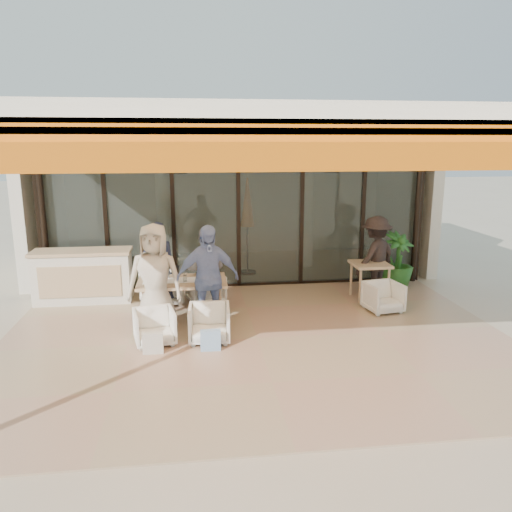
{
  "coord_description": "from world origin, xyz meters",
  "views": [
    {
      "loc": [
        -0.96,
        -7.32,
        3.05
      ],
      "look_at": [
        0.1,
        0.9,
        1.15
      ],
      "focal_mm": 35.0,
      "sensor_mm": 36.0,
      "label": 1
    }
  ],
  "objects_px": {
    "diner_cream": "(155,279)",
    "potted_palm": "(397,261)",
    "chair_near_right": "(209,322)",
    "diner_navy": "(158,269)",
    "standing_woman": "(375,257)",
    "side_chair": "(383,296)",
    "chair_near_left": "(154,325)",
    "diner_periwinkle": "(207,278)",
    "side_table": "(370,268)",
    "chair_far_left": "(161,288)",
    "host_counter": "(83,276)",
    "diner_grey": "(206,270)",
    "chair_far_right": "(206,287)",
    "dining_table": "(182,283)"
  },
  "relations": [
    {
      "from": "diner_cream",
      "to": "potted_palm",
      "type": "bearing_deg",
      "value": 31.24
    },
    {
      "from": "chair_near_right",
      "to": "diner_navy",
      "type": "relative_size",
      "value": 0.38
    },
    {
      "from": "standing_woman",
      "to": "side_chair",
      "type": "bearing_deg",
      "value": 45.96
    },
    {
      "from": "chair_near_left",
      "to": "side_chair",
      "type": "relative_size",
      "value": 1.0
    },
    {
      "from": "diner_navy",
      "to": "diner_periwinkle",
      "type": "height_order",
      "value": "diner_periwinkle"
    },
    {
      "from": "chair_near_right",
      "to": "potted_palm",
      "type": "relative_size",
      "value": 0.54
    },
    {
      "from": "side_table",
      "to": "diner_periwinkle",
      "type": "bearing_deg",
      "value": -158.91
    },
    {
      "from": "chair_far_left",
      "to": "chair_near_right",
      "type": "distance_m",
      "value": 2.08
    },
    {
      "from": "host_counter",
      "to": "chair_near_right",
      "type": "relative_size",
      "value": 2.86
    },
    {
      "from": "host_counter",
      "to": "potted_palm",
      "type": "height_order",
      "value": "potted_palm"
    },
    {
      "from": "diner_grey",
      "to": "standing_woman",
      "type": "bearing_deg",
      "value": -156.77
    },
    {
      "from": "chair_far_right",
      "to": "chair_near_right",
      "type": "height_order",
      "value": "chair_far_right"
    },
    {
      "from": "chair_near_left",
      "to": "diner_grey",
      "type": "distance_m",
      "value": 1.7
    },
    {
      "from": "host_counter",
      "to": "chair_near_left",
      "type": "relative_size",
      "value": 3.01
    },
    {
      "from": "diner_cream",
      "to": "chair_far_right",
      "type": "bearing_deg",
      "value": 68.93
    },
    {
      "from": "dining_table",
      "to": "diner_grey",
      "type": "bearing_deg",
      "value": 45.97
    },
    {
      "from": "side_table",
      "to": "diner_grey",
      "type": "bearing_deg",
      "value": -174.0
    },
    {
      "from": "chair_far_left",
      "to": "diner_grey",
      "type": "bearing_deg",
      "value": 127.41
    },
    {
      "from": "chair_far_right",
      "to": "potted_palm",
      "type": "height_order",
      "value": "potted_palm"
    },
    {
      "from": "diner_grey",
      "to": "potted_palm",
      "type": "relative_size",
      "value": 1.31
    },
    {
      "from": "chair_far_right",
      "to": "side_table",
      "type": "height_order",
      "value": "side_table"
    },
    {
      "from": "diner_periwinkle",
      "to": "chair_far_left",
      "type": "bearing_deg",
      "value": 110.98
    },
    {
      "from": "standing_woman",
      "to": "potted_palm",
      "type": "height_order",
      "value": "standing_woman"
    },
    {
      "from": "diner_cream",
      "to": "potted_palm",
      "type": "relative_size",
      "value": 1.5
    },
    {
      "from": "chair_far_left",
      "to": "side_table",
      "type": "distance_m",
      "value": 4.06
    },
    {
      "from": "host_counter",
      "to": "side_table",
      "type": "height_order",
      "value": "host_counter"
    },
    {
      "from": "diner_periwinkle",
      "to": "standing_woman",
      "type": "distance_m",
      "value": 3.7
    },
    {
      "from": "diner_navy",
      "to": "potted_palm",
      "type": "xyz_separation_m",
      "value": [
        4.89,
        1.01,
        -0.25
      ]
    },
    {
      "from": "chair_near_left",
      "to": "dining_table",
      "type": "bearing_deg",
      "value": 55.26
    },
    {
      "from": "chair_near_right",
      "to": "side_chair",
      "type": "distance_m",
      "value": 3.36
    },
    {
      "from": "diner_cream",
      "to": "side_chair",
      "type": "relative_size",
      "value": 2.93
    },
    {
      "from": "host_counter",
      "to": "side_table",
      "type": "relative_size",
      "value": 2.48
    },
    {
      "from": "chair_far_left",
      "to": "chair_near_left",
      "type": "bearing_deg",
      "value": 68.17
    },
    {
      "from": "chair_near_left",
      "to": "diner_periwinkle",
      "type": "bearing_deg",
      "value": 19.3
    },
    {
      "from": "chair_near_left",
      "to": "diner_navy",
      "type": "height_order",
      "value": "diner_navy"
    },
    {
      "from": "chair_far_right",
      "to": "standing_woman",
      "type": "distance_m",
      "value": 3.43
    },
    {
      "from": "chair_near_left",
      "to": "side_table",
      "type": "xyz_separation_m",
      "value": [
        4.05,
        1.74,
        0.33
      ]
    },
    {
      "from": "chair_near_right",
      "to": "standing_woman",
      "type": "relative_size",
      "value": 0.4
    },
    {
      "from": "chair_far_right",
      "to": "chair_near_right",
      "type": "xyz_separation_m",
      "value": [
        0.0,
        -1.9,
        -0.0
      ]
    },
    {
      "from": "chair_near_left",
      "to": "standing_woman",
      "type": "relative_size",
      "value": 0.38
    },
    {
      "from": "dining_table",
      "to": "chair_far_right",
      "type": "height_order",
      "value": "dining_table"
    },
    {
      "from": "dining_table",
      "to": "chair_near_left",
      "type": "height_order",
      "value": "dining_table"
    },
    {
      "from": "chair_near_right",
      "to": "diner_grey",
      "type": "height_order",
      "value": "diner_grey"
    },
    {
      "from": "dining_table",
      "to": "potted_palm",
      "type": "distance_m",
      "value": 4.71
    },
    {
      "from": "host_counter",
      "to": "side_chair",
      "type": "distance_m",
      "value": 5.69
    },
    {
      "from": "host_counter",
      "to": "chair_near_right",
      "type": "height_order",
      "value": "host_counter"
    },
    {
      "from": "host_counter",
      "to": "chair_far_left",
      "type": "xyz_separation_m",
      "value": [
        1.49,
        -0.37,
        -0.19
      ]
    },
    {
      "from": "diner_cream",
      "to": "potted_palm",
      "type": "height_order",
      "value": "diner_cream"
    },
    {
      "from": "chair_near_left",
      "to": "diner_grey",
      "type": "relative_size",
      "value": 0.39
    },
    {
      "from": "chair_near_right",
      "to": "diner_navy",
      "type": "bearing_deg",
      "value": 123.94
    }
  ]
}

